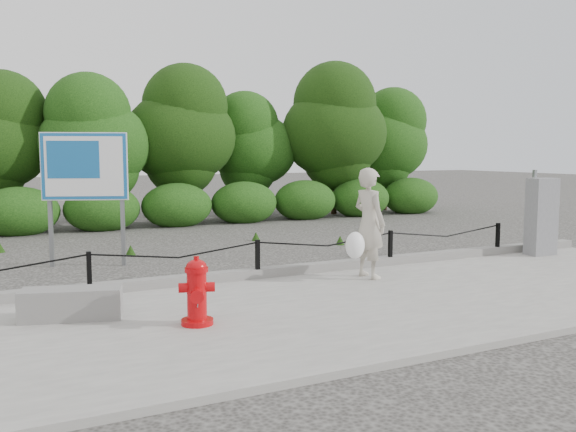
{
  "coord_description": "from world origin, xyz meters",
  "views": [
    {
      "loc": [
        -3.72,
        -8.5,
        2.02
      ],
      "look_at": [
        0.62,
        0.2,
        1.0
      ],
      "focal_mm": 38.0,
      "sensor_mm": 36.0,
      "label": 1
    }
  ],
  "objects_px": {
    "pedestrian": "(368,224)",
    "advertising_sign": "(84,172)",
    "utility_cabinet": "(541,216)",
    "fire_hydrant": "(197,292)",
    "concrete_block": "(71,304)"
  },
  "relations": [
    {
      "from": "pedestrian",
      "to": "advertising_sign",
      "type": "height_order",
      "value": "advertising_sign"
    },
    {
      "from": "utility_cabinet",
      "to": "advertising_sign",
      "type": "distance_m",
      "value": 8.44
    },
    {
      "from": "fire_hydrant",
      "to": "concrete_block",
      "type": "distance_m",
      "value": 1.53
    },
    {
      "from": "pedestrian",
      "to": "fire_hydrant",
      "type": "bearing_deg",
      "value": 104.7
    },
    {
      "from": "pedestrian",
      "to": "concrete_block",
      "type": "height_order",
      "value": "pedestrian"
    },
    {
      "from": "concrete_block",
      "to": "utility_cabinet",
      "type": "xyz_separation_m",
      "value": [
        8.56,
        0.75,
        0.55
      ]
    },
    {
      "from": "utility_cabinet",
      "to": "concrete_block",
      "type": "bearing_deg",
      "value": -173.33
    },
    {
      "from": "fire_hydrant",
      "to": "concrete_block",
      "type": "height_order",
      "value": "fire_hydrant"
    },
    {
      "from": "fire_hydrant",
      "to": "pedestrian",
      "type": "distance_m",
      "value": 3.47
    },
    {
      "from": "fire_hydrant",
      "to": "pedestrian",
      "type": "bearing_deg",
      "value": 39.86
    },
    {
      "from": "pedestrian",
      "to": "advertising_sign",
      "type": "distance_m",
      "value": 5.04
    },
    {
      "from": "pedestrian",
      "to": "concrete_block",
      "type": "relative_size",
      "value": 1.5
    },
    {
      "from": "concrete_block",
      "to": "advertising_sign",
      "type": "bearing_deg",
      "value": 79.05
    },
    {
      "from": "fire_hydrant",
      "to": "pedestrian",
      "type": "height_order",
      "value": "pedestrian"
    },
    {
      "from": "fire_hydrant",
      "to": "advertising_sign",
      "type": "distance_m",
      "value": 4.83
    }
  ]
}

